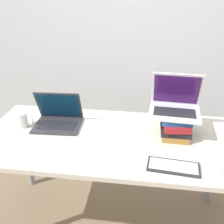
# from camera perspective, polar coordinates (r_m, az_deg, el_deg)

# --- Properties ---
(wall_back) EXTENTS (8.00, 0.05, 2.70)m
(wall_back) POSITION_cam_1_polar(r_m,az_deg,el_deg) (2.46, 3.12, 19.25)
(wall_back) COLOR silver
(wall_back) RESTS_ON ground_plane
(desk) EXTENTS (1.66, 0.78, 0.75)m
(desk) POSITION_cam_1_polar(r_m,az_deg,el_deg) (1.72, -0.44, -7.62)
(desk) COLOR beige
(desk) RESTS_ON ground_plane
(laptop_left) EXTENTS (0.32, 0.26, 0.24)m
(laptop_left) POSITION_cam_1_polar(r_m,az_deg,el_deg) (1.84, -11.63, -1.42)
(laptop_left) COLOR #333338
(laptop_left) RESTS_ON desk
(book_stack) EXTENTS (0.19, 0.27, 0.14)m
(book_stack) POSITION_cam_1_polar(r_m,az_deg,el_deg) (1.73, 13.60, -2.68)
(book_stack) COLOR olive
(book_stack) RESTS_ON desk
(laptop_on_books) EXTENTS (0.33, 0.28, 0.25)m
(laptop_on_books) POSITION_cam_1_polar(r_m,az_deg,el_deg) (1.71, 13.57, 1.56)
(laptop_on_books) COLOR silver
(laptop_on_books) RESTS_ON book_stack
(wireless_keyboard) EXTENTS (0.28, 0.15, 0.01)m
(wireless_keyboard) POSITION_cam_1_polar(r_m,az_deg,el_deg) (1.46, 13.19, -11.50)
(wireless_keyboard) COLOR #28282D
(wireless_keyboard) RESTS_ON desk
(mouse) EXTENTS (0.07, 0.11, 0.03)m
(mouse) POSITION_cam_1_polar(r_m,az_deg,el_deg) (1.53, 22.89, -10.72)
(mouse) COLOR white
(mouse) RESTS_ON desk
(mug) EXTENTS (0.12, 0.08, 0.10)m
(mug) POSITION_cam_1_polar(r_m,az_deg,el_deg) (1.88, -19.00, -1.68)
(mug) COLOR white
(mug) RESTS_ON desk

